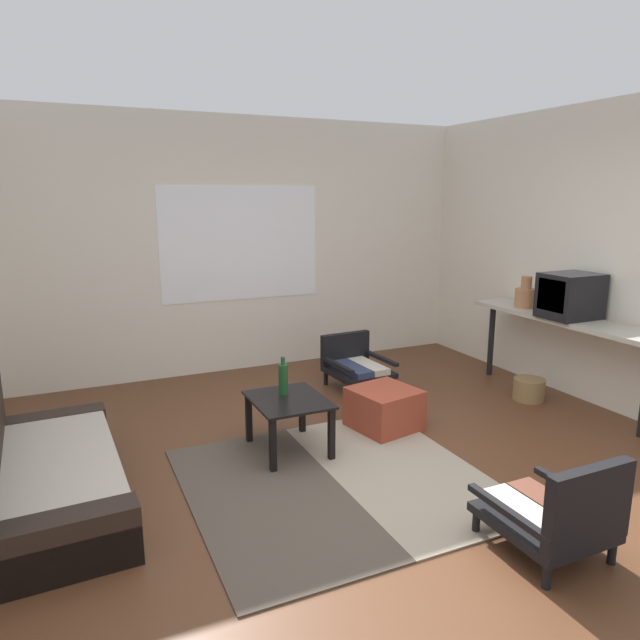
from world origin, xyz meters
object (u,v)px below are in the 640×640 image
object	(u,v)px
armchair_by_window	(355,364)
crt_television	(570,296)
coffee_table	(288,409)
clay_vase	(526,296)
couch	(40,477)
wicker_basket	(529,389)
armchair_striped_foreground	(557,513)
console_shelf	(560,325)
glass_bottle	(283,379)
ottoman_orange	(384,409)

from	to	relation	value
armchair_by_window	crt_television	xyz separation A→B (m)	(1.50, -1.23, 0.78)
coffee_table	clay_vase	distance (m)	2.75
couch	wicker_basket	bearing A→B (deg)	2.78
couch	armchair_striped_foreground	world-z (taller)	couch
crt_television	wicker_basket	bearing A→B (deg)	132.81
coffee_table	crt_television	world-z (taller)	crt_television
wicker_basket	clay_vase	bearing A→B (deg)	59.51
armchair_by_window	crt_television	world-z (taller)	crt_television
wicker_basket	console_shelf	bearing A→B (deg)	-32.42
couch	armchair_striped_foreground	bearing A→B (deg)	-33.82
armchair_by_window	glass_bottle	bearing A→B (deg)	-139.01
couch	armchair_striped_foreground	size ratio (longest dim) A/B	2.83
armchair_striped_foreground	crt_television	world-z (taller)	crt_television
armchair_striped_foreground	console_shelf	bearing A→B (deg)	43.42
coffee_table	crt_television	xyz separation A→B (m)	(2.65, -0.13, 0.68)
crt_television	glass_bottle	size ratio (longest dim) A/B	1.61
ottoman_orange	console_shelf	xyz separation A→B (m)	(1.78, -0.11, 0.56)
armchair_striped_foreground	wicker_basket	distance (m)	2.50
ottoman_orange	glass_bottle	size ratio (longest dim) A/B	1.66
coffee_table	ottoman_orange	xyz separation A→B (m)	(0.87, 0.07, -0.17)
armchair_by_window	armchair_striped_foreground	bearing A→B (deg)	-96.72
couch	ottoman_orange	world-z (taller)	couch
coffee_table	wicker_basket	bearing A→B (deg)	1.86
glass_bottle	wicker_basket	world-z (taller)	glass_bottle
couch	console_shelf	bearing A→B (deg)	1.04
crt_television	wicker_basket	xyz separation A→B (m)	(-0.19, 0.21, -0.91)
ottoman_orange	armchair_striped_foreground	bearing A→B (deg)	-91.87
armchair_striped_foreground	ottoman_orange	distance (m)	1.86
crt_television	glass_bottle	world-z (taller)	crt_television
clay_vase	console_shelf	bearing A→B (deg)	-90.00
couch	coffee_table	xyz separation A→B (m)	(1.68, 0.12, 0.13)
armchair_by_window	wicker_basket	size ratio (longest dim) A/B	2.20
armchair_by_window	crt_television	size ratio (longest dim) A/B	1.32
console_shelf	wicker_basket	distance (m)	0.67
armchair_striped_foreground	coffee_table	bearing A→B (deg)	114.39
armchair_striped_foreground	ottoman_orange	xyz separation A→B (m)	(0.06, 1.85, -0.08)
coffee_table	ottoman_orange	distance (m)	0.89
glass_bottle	couch	bearing A→B (deg)	-172.34
glass_bottle	wicker_basket	size ratio (longest dim) A/B	1.03
coffee_table	armchair_striped_foreground	bearing A→B (deg)	-65.61
couch	console_shelf	distance (m)	4.36
armchair_striped_foreground	glass_bottle	distance (m)	2.08
glass_bottle	armchair_striped_foreground	bearing A→B (deg)	-66.83
armchair_by_window	coffee_table	bearing A→B (deg)	-136.21
glass_bottle	wicker_basket	bearing A→B (deg)	-0.56
ottoman_orange	wicker_basket	xyz separation A→B (m)	(1.59, 0.01, -0.07)
armchair_by_window	ottoman_orange	bearing A→B (deg)	-105.13
couch	console_shelf	size ratio (longest dim) A/B	0.91
ottoman_orange	clay_vase	xyz separation A→B (m)	(1.78, 0.34, 0.76)
couch	ottoman_orange	distance (m)	2.55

